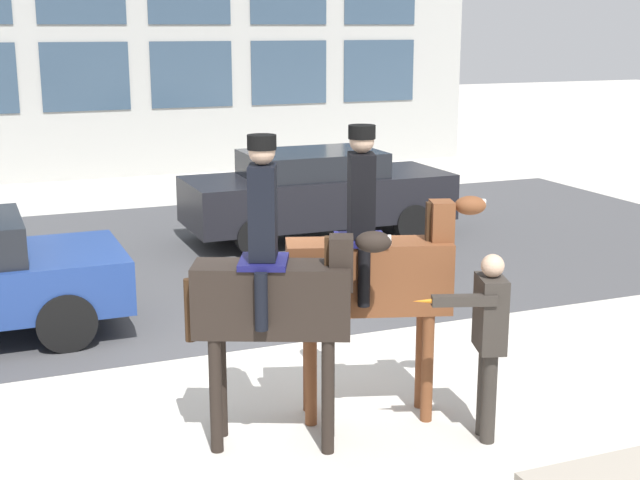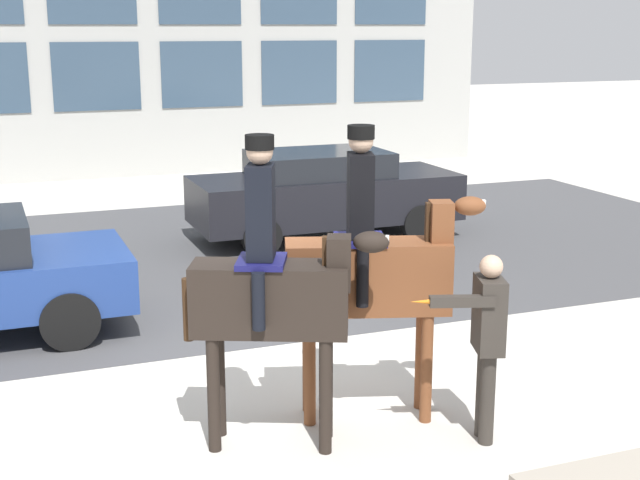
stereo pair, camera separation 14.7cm
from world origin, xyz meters
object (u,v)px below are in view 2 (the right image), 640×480
object	(u,v)px
street_car_far_lane	(324,192)
mounted_horse_lead	(273,290)
mounted_horse_companion	(371,269)
pedestrian_bystander	(487,334)

from	to	relation	value
street_car_far_lane	mounted_horse_lead	bearing A→B (deg)	-114.49
mounted_horse_companion	pedestrian_bystander	distance (m)	1.18
pedestrian_bystander	mounted_horse_companion	bearing A→B (deg)	-29.63
pedestrian_bystander	street_car_far_lane	distance (m)	7.82
mounted_horse_lead	pedestrian_bystander	size ratio (longest dim) A/B	1.61
mounted_horse_companion	pedestrian_bystander	world-z (taller)	mounted_horse_companion
mounted_horse_companion	pedestrian_bystander	bearing A→B (deg)	-30.41
pedestrian_bystander	street_car_far_lane	bearing A→B (deg)	-82.38
mounted_horse_companion	street_car_far_lane	bearing A→B (deg)	89.88
mounted_horse_lead	pedestrian_bystander	xyz separation A→B (m)	(1.74, -0.59, -0.41)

